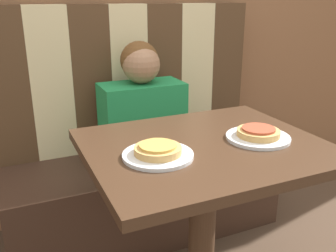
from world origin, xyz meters
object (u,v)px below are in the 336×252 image
(pizza_left, at_px, (158,149))
(pizza_right, at_px, (258,132))
(plate_right, at_px, (258,137))
(person, at_px, (142,106))
(plate_left, at_px, (158,155))

(pizza_left, bearing_deg, pizza_right, 0.00)
(plate_right, bearing_deg, person, 106.08)
(plate_left, bearing_deg, person, 73.92)
(plate_left, height_order, pizza_right, pizza_right)
(plate_left, distance_m, pizza_left, 0.02)
(plate_right, height_order, pizza_left, pizza_left)
(person, bearing_deg, pizza_left, -106.08)
(person, relative_size, pizza_left, 3.88)
(pizza_left, xyz_separation_m, pizza_right, (0.38, 0.00, 0.00))
(plate_left, relative_size, pizza_left, 1.50)
(person, relative_size, plate_left, 2.59)
(pizza_left, relative_size, pizza_right, 1.00)
(pizza_right, bearing_deg, person, 106.08)
(person, xyz_separation_m, plate_right, (0.19, -0.67, 0.04))
(plate_left, xyz_separation_m, pizza_left, (0.00, 0.00, 0.02))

